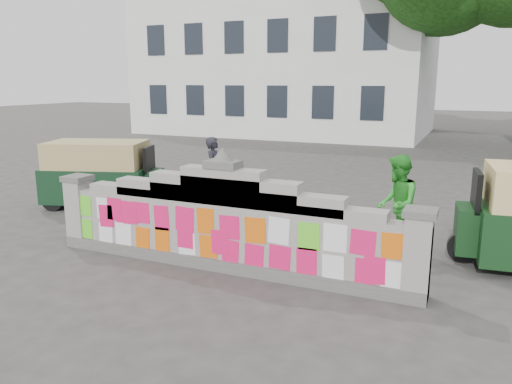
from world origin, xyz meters
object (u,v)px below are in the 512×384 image
at_px(cyclist_bike, 215,195).
at_px(rickshaw_left, 101,173).
at_px(cyclist_rider, 214,181).
at_px(pedestrian, 397,205).

relative_size(cyclist_bike, rickshaw_left, 0.58).
distance_m(cyclist_bike, cyclist_rider, 0.32).
xyz_separation_m(cyclist_bike, pedestrian, (4.24, -1.08, 0.44)).
relative_size(cyclist_rider, pedestrian, 0.86).
bearing_deg(cyclist_bike, cyclist_rider, -0.00).
bearing_deg(rickshaw_left, cyclist_rider, -9.43).
relative_size(cyclist_rider, rickshaw_left, 0.52).
bearing_deg(pedestrian, rickshaw_left, -102.55).
bearing_deg(cyclist_bike, rickshaw_left, 85.63).
bearing_deg(rickshaw_left, cyclist_bike, -9.43).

